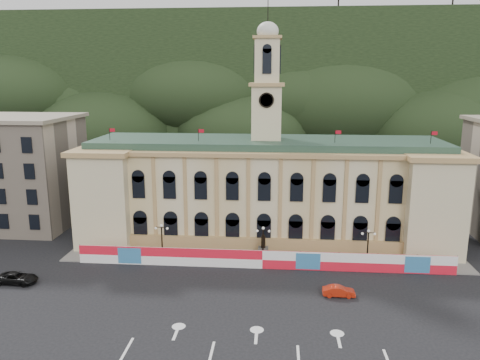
# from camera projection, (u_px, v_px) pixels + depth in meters

# --- Properties ---
(ground) EXTENTS (260.00, 260.00, 0.00)m
(ground) POSITION_uv_depth(u_px,v_px,m) (257.00, 327.00, 47.62)
(ground) COLOR black
(ground) RESTS_ON ground
(lane_markings) EXTENTS (26.00, 10.00, 0.02)m
(lane_markings) POSITION_uv_depth(u_px,v_px,m) (255.00, 356.00, 42.76)
(lane_markings) COLOR white
(lane_markings) RESTS_ON ground
(hill_ridge) EXTENTS (230.00, 80.00, 64.00)m
(hill_ridge) POSITION_uv_depth(u_px,v_px,m) (274.00, 92.00, 162.06)
(hill_ridge) COLOR black
(hill_ridge) RESTS_ON ground
(city_hall) EXTENTS (56.20, 17.60, 37.10)m
(city_hall) POSITION_uv_depth(u_px,v_px,m) (266.00, 189.00, 72.80)
(city_hall) COLOR beige
(city_hall) RESTS_ON ground
(side_building_left) EXTENTS (21.00, 17.00, 18.60)m
(side_building_left) POSITION_uv_depth(u_px,v_px,m) (13.00, 171.00, 79.13)
(side_building_left) COLOR #BEA993
(side_building_left) RESTS_ON ground
(hoarding_fence) EXTENTS (50.00, 0.44, 2.50)m
(hoarding_fence) POSITION_uv_depth(u_px,v_px,m) (263.00, 259.00, 62.01)
(hoarding_fence) COLOR red
(hoarding_fence) RESTS_ON ground
(pavement) EXTENTS (56.00, 5.50, 0.16)m
(pavement) POSITION_uv_depth(u_px,v_px,m) (263.00, 260.00, 64.87)
(pavement) COLOR slate
(pavement) RESTS_ON ground
(statue) EXTENTS (1.40, 1.40, 3.72)m
(statue) POSITION_uv_depth(u_px,v_px,m) (263.00, 252.00, 64.88)
(statue) COLOR #595651
(statue) RESTS_ON ground
(lamp_left) EXTENTS (1.96, 0.44, 5.15)m
(lamp_left) POSITION_uv_depth(u_px,v_px,m) (162.00, 238.00, 64.62)
(lamp_left) COLOR black
(lamp_left) RESTS_ON ground
(lamp_center) EXTENTS (1.96, 0.44, 5.15)m
(lamp_center) POSITION_uv_depth(u_px,v_px,m) (263.00, 241.00, 63.49)
(lamp_center) COLOR black
(lamp_center) RESTS_ON ground
(lamp_right) EXTENTS (1.96, 0.44, 5.15)m
(lamp_right) POSITION_uv_depth(u_px,v_px,m) (368.00, 244.00, 62.37)
(lamp_right) COLOR black
(lamp_right) RESTS_ON ground
(red_sedan) EXTENTS (1.33, 3.77, 1.24)m
(red_sedan) POSITION_uv_depth(u_px,v_px,m) (339.00, 291.00, 54.23)
(red_sedan) COLOR #B6210D
(red_sedan) RESTS_ON ground
(black_suv) EXTENTS (2.84, 5.21, 1.38)m
(black_suv) POSITION_uv_depth(u_px,v_px,m) (17.00, 278.00, 57.63)
(black_suv) COLOR black
(black_suv) RESTS_ON ground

